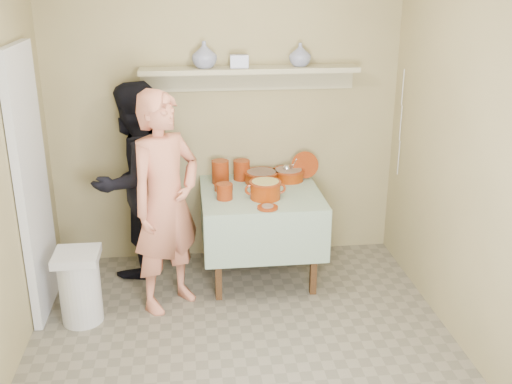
{
  "coord_description": "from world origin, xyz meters",
  "views": [
    {
      "loc": [
        -0.32,
        -3.3,
        2.44
      ],
      "look_at": [
        0.15,
        0.75,
        0.95
      ],
      "focal_mm": 42.0,
      "sensor_mm": 36.0,
      "label": 1
    }
  ],
  "objects": [
    {
      "name": "room_shell",
      "position": [
        0.0,
        0.0,
        1.61
      ],
      "size": [
        3.04,
        3.54,
        2.62
      ],
      "color": "tan",
      "rests_on": "ground"
    },
    {
      "name": "bowl_stack",
      "position": [
        -0.06,
        1.13,
        0.82
      ],
      "size": [
        0.13,
        0.13,
        0.13
      ],
      "primitive_type": "cylinder",
      "color": "maroon",
      "rests_on": "serving_table"
    },
    {
      "name": "trash_bin",
      "position": [
        -1.16,
        0.7,
        0.28
      ],
      "size": [
        0.32,
        0.32,
        0.56
      ],
      "color": "silver",
      "rests_on": "ground"
    },
    {
      "name": "vase_left",
      "position": [
        -0.17,
        1.62,
        1.83
      ],
      "size": [
        0.29,
        0.29,
        0.21
      ],
      "primitive_type": "imported",
      "rotation": [
        0.0,
        0.0,
        0.81
      ],
      "color": "navy",
      "rests_on": "wall_shelf"
    },
    {
      "name": "plate_stack_b",
      "position": [
        0.12,
        1.6,
        0.85
      ],
      "size": [
        0.14,
        0.14,
        0.17
      ],
      "primitive_type": "cylinder",
      "color": "maroon",
      "rests_on": "serving_table"
    },
    {
      "name": "ground",
      "position": [
        0.0,
        0.0,
        0.0
      ],
      "size": [
        3.5,
        3.5,
        0.0
      ],
      "primitive_type": "plane",
      "color": "#716A59",
      "rests_on": "ground"
    },
    {
      "name": "electrical_cord",
      "position": [
        1.47,
        1.48,
        1.25
      ],
      "size": [
        0.01,
        0.05,
        0.9
      ],
      "color": "silver",
      "rests_on": "wall_shelf"
    },
    {
      "name": "vase_right",
      "position": [
        0.62,
        1.62,
        1.81
      ],
      "size": [
        0.24,
        0.24,
        0.19
      ],
      "primitive_type": "imported",
      "rotation": [
        0.0,
        0.0,
        0.41
      ],
      "color": "navy",
      "rests_on": "wall_shelf"
    },
    {
      "name": "person_cook",
      "position": [
        -0.51,
        0.88,
        0.84
      ],
      "size": [
        0.73,
        0.71,
        1.69
      ],
      "primitive_type": "imported",
      "rotation": [
        0.0,
        0.0,
        0.72
      ],
      "color": "#D07859",
      "rests_on": "ground"
    },
    {
      "name": "propped_lid",
      "position": [
        0.67,
        1.57,
        0.88
      ],
      "size": [
        0.24,
        0.11,
        0.22
      ],
      "primitive_type": "cylinder",
      "rotation": [
        1.21,
        0.0,
        -0.07
      ],
      "color": "maroon",
      "rests_on": "serving_table"
    },
    {
      "name": "tile_panel",
      "position": [
        -1.46,
        0.95,
        1.0
      ],
      "size": [
        0.06,
        0.7,
        2.0
      ],
      "primitive_type": "cube",
      "color": "silver",
      "rests_on": "ground"
    },
    {
      "name": "cazuela_meat_a",
      "position": [
        0.28,
        1.5,
        0.82
      ],
      "size": [
        0.3,
        0.3,
        0.1
      ],
      "color": "#722003",
      "rests_on": "serving_table"
    },
    {
      "name": "person_helper",
      "position": [
        -0.78,
        1.48,
        0.82
      ],
      "size": [
        1.01,
        1.01,
        1.65
      ],
      "primitive_type": "imported",
      "rotation": [
        0.0,
        0.0,
        -2.36
      ],
      "color": "black",
      "rests_on": "ground"
    },
    {
      "name": "cazuela_meat_b",
      "position": [
        0.52,
        1.53,
        0.82
      ],
      "size": [
        0.28,
        0.28,
        0.1
      ],
      "color": "#722003",
      "rests_on": "serving_table"
    },
    {
      "name": "ceramic_box",
      "position": [
        0.11,
        1.6,
        1.77
      ],
      "size": [
        0.15,
        0.11,
        0.1
      ],
      "primitive_type": "cube",
      "rotation": [
        0.0,
        0.0,
        -0.03
      ],
      "color": "navy",
      "rests_on": "wall_shelf"
    },
    {
      "name": "empty_bowl",
      "position": [
        -0.05,
        1.34,
        0.78
      ],
      "size": [
        0.16,
        0.16,
        0.05
      ],
      "primitive_type": "cylinder",
      "color": "maroon",
      "rests_on": "serving_table"
    },
    {
      "name": "cazuela_rice",
      "position": [
        0.27,
        1.11,
        0.85
      ],
      "size": [
        0.33,
        0.25,
        0.14
      ],
      "color": "#722003",
      "rests_on": "serving_table"
    },
    {
      "name": "wall_shelf",
      "position": [
        0.2,
        1.65,
        1.67
      ],
      "size": [
        1.8,
        0.25,
        0.21
      ],
      "color": "tan",
      "rests_on": "room_shell"
    },
    {
      "name": "ladle",
      "position": [
        0.51,
        1.53,
        0.87
      ],
      "size": [
        0.08,
        0.26,
        0.19
      ],
      "color": "silver",
      "rests_on": "cazuela_meat_b"
    },
    {
      "name": "serving_table",
      "position": [
        0.25,
        1.28,
        0.64
      ],
      "size": [
        0.97,
        0.97,
        0.76
      ],
      "color": "#4C2D16",
      "rests_on": "ground"
    },
    {
      "name": "front_plate",
      "position": [
        0.25,
        0.89,
        0.77
      ],
      "size": [
        0.16,
        0.16,
        0.03
      ],
      "color": "maroon",
      "rests_on": "serving_table"
    },
    {
      "name": "plate_stack_a",
      "position": [
        -0.06,
        1.53,
        0.86
      ],
      "size": [
        0.15,
        0.15,
        0.2
      ],
      "primitive_type": "cylinder",
      "color": "maroon",
      "rests_on": "serving_table"
    }
  ]
}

